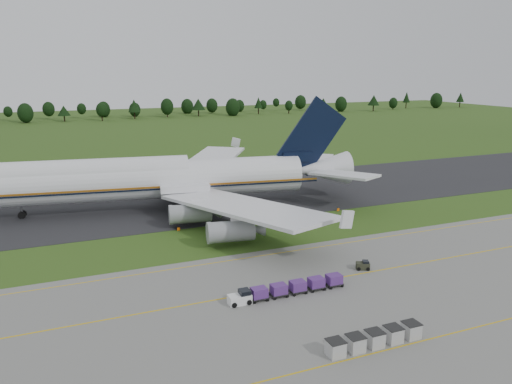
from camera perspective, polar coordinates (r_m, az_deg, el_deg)
name	(u,v)px	position (r m, az deg, el deg)	size (l,w,h in m)	color
ground	(234,238)	(87.70, -2.58, -5.23)	(600.00, 600.00, 0.00)	#2C4B16
apron	(335,328)	(59.53, 9.07, -15.13)	(300.00, 52.00, 0.06)	slate
taxiway	(191,200)	(113.32, -7.41, -0.87)	(300.00, 40.00, 0.08)	black
apron_markings	(306,302)	(64.87, 5.78, -12.40)	(300.00, 30.20, 0.01)	gold
tree_line	(117,109)	(301.13, -15.57, 9.10)	(528.22, 20.57, 11.99)	black
aircraft	(158,179)	(105.31, -11.14, 1.51)	(82.36, 79.11, 23.04)	silver
baggage_train	(286,289)	(66.12, 3.45, -10.97)	(16.19, 1.72, 1.65)	white
utility_cart	(363,266)	(75.68, 12.11, -8.27)	(2.21, 1.82, 1.05)	#2A2D1F
uld_row	(375,339)	(56.51, 13.40, -15.99)	(11.36, 1.76, 1.74)	#ABABAB
edge_markers	(264,219)	(97.29, 0.87, -3.10)	(34.25, 0.30, 0.60)	#F66307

